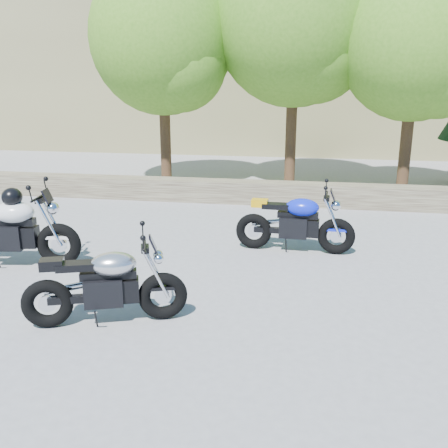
{
  "coord_description": "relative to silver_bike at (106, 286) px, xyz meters",
  "views": [
    {
      "loc": [
        1.41,
        -5.72,
        2.69
      ],
      "look_at": [
        0.2,
        1.0,
        0.75
      ],
      "focal_mm": 40.0,
      "sensor_mm": 36.0,
      "label": 1
    }
  ],
  "objects": [
    {
      "name": "ground",
      "position": [
        0.85,
        0.77,
        -0.46
      ],
      "size": [
        90.0,
        90.0,
        0.0
      ],
      "primitive_type": "plane",
      "color": "gray",
      "rests_on": "ground"
    },
    {
      "name": "stone_wall",
      "position": [
        0.85,
        6.27,
        -0.21
      ],
      "size": [
        22.0,
        0.55,
        0.5
      ],
      "primitive_type": "cube",
      "color": "#4A3C31",
      "rests_on": "ground"
    },
    {
      "name": "hillside",
      "position": [
        3.85,
        28.77,
        7.04
      ],
      "size": [
        80.0,
        30.0,
        15.0
      ],
      "primitive_type": "cube",
      "color": "olive",
      "rests_on": "ground"
    },
    {
      "name": "tree_decid_left",
      "position": [
        -1.55,
        7.91,
        3.18
      ],
      "size": [
        3.67,
        3.67,
        5.62
      ],
      "color": "#382314",
      "rests_on": "ground"
    },
    {
      "name": "tree_decid_mid",
      "position": [
        1.75,
        8.31,
        3.58
      ],
      "size": [
        4.08,
        4.08,
        6.24
      ],
      "color": "#382314",
      "rests_on": "ground"
    },
    {
      "name": "tree_decid_right",
      "position": [
        4.55,
        7.71,
        3.04
      ],
      "size": [
        3.54,
        3.54,
        5.41
      ],
      "color": "#382314",
      "rests_on": "ground"
    },
    {
      "name": "silver_bike",
      "position": [
        0.0,
        0.0,
        0.0
      ],
      "size": [
        1.81,
        0.83,
        0.94
      ],
      "rotation": [
        0.0,
        0.0,
        0.34
      ],
      "color": "black",
      "rests_on": "ground"
    },
    {
      "name": "white_bike",
      "position": [
        -2.21,
        1.51,
        0.14
      ],
      "size": [
        2.18,
        0.7,
        1.21
      ],
      "rotation": [
        0.0,
        0.0,
        0.16
      ],
      "color": "black",
      "rests_on": "ground"
    },
    {
      "name": "blue_bike",
      "position": [
        2.02,
        2.97,
        0.02
      ],
      "size": [
        1.96,
        0.62,
        0.98
      ],
      "rotation": [
        0.0,
        0.0,
        -0.04
      ],
      "color": "black",
      "rests_on": "ground"
    }
  ]
}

